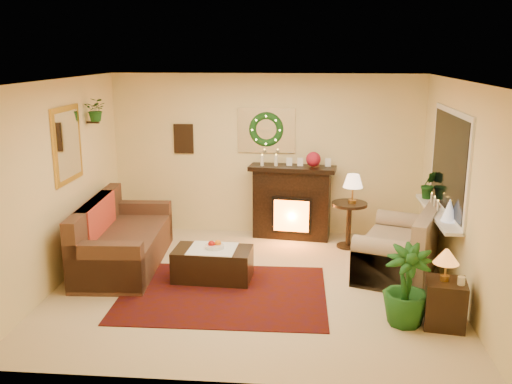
# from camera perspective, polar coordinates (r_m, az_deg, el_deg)

# --- Properties ---
(floor) EXTENTS (5.00, 5.00, 0.00)m
(floor) POSITION_cam_1_polar(r_m,az_deg,el_deg) (7.47, -0.24, -9.24)
(floor) COLOR beige
(floor) RESTS_ON ground
(ceiling) EXTENTS (5.00, 5.00, 0.00)m
(ceiling) POSITION_cam_1_polar(r_m,az_deg,el_deg) (6.88, -0.26, 11.09)
(ceiling) COLOR white
(ceiling) RESTS_ON ground
(wall_back) EXTENTS (5.00, 5.00, 0.00)m
(wall_back) POSITION_cam_1_polar(r_m,az_deg,el_deg) (9.26, 1.04, 3.73)
(wall_back) COLOR #EFD88C
(wall_back) RESTS_ON ground
(wall_front) EXTENTS (5.00, 5.00, 0.00)m
(wall_front) POSITION_cam_1_polar(r_m,az_deg,el_deg) (4.92, -2.68, -5.60)
(wall_front) COLOR #EFD88C
(wall_front) RESTS_ON ground
(wall_left) EXTENTS (4.50, 4.50, 0.00)m
(wall_left) POSITION_cam_1_polar(r_m,az_deg,el_deg) (7.70, -19.11, 0.85)
(wall_left) COLOR #EFD88C
(wall_left) RESTS_ON ground
(wall_right) EXTENTS (4.50, 4.50, 0.00)m
(wall_right) POSITION_cam_1_polar(r_m,az_deg,el_deg) (7.28, 19.75, 0.07)
(wall_right) COLOR #EFD88C
(wall_right) RESTS_ON ground
(area_rug) EXTENTS (2.56, 1.94, 0.01)m
(area_rug) POSITION_cam_1_polar(r_m,az_deg,el_deg) (7.21, -3.28, -10.10)
(area_rug) COLOR #45190E
(area_rug) RESTS_ON floor
(sofa) EXTENTS (1.08, 2.22, 0.93)m
(sofa) POSITION_cam_1_polar(r_m,az_deg,el_deg) (8.19, -13.01, -4.28)
(sofa) COLOR brown
(sofa) RESTS_ON floor
(red_throw) EXTENTS (0.77, 1.25, 0.02)m
(red_throw) POSITION_cam_1_polar(r_m,az_deg,el_deg) (8.33, -13.05, -3.81)
(red_throw) COLOR red
(red_throw) RESTS_ON sofa
(fireplace) EXTENTS (1.25, 0.53, 1.11)m
(fireplace) POSITION_cam_1_polar(r_m,az_deg,el_deg) (9.16, 3.61, -1.23)
(fireplace) COLOR black
(fireplace) RESTS_ON floor
(poinsettia) EXTENTS (0.23, 0.23, 0.23)m
(poinsettia) POSITION_cam_1_polar(r_m,az_deg,el_deg) (8.93, 5.76, 3.28)
(poinsettia) COLOR #A5162A
(poinsettia) RESTS_ON fireplace
(mantel_candle_a) EXTENTS (0.06, 0.06, 0.17)m
(mantel_candle_a) POSITION_cam_1_polar(r_m,az_deg,el_deg) (8.99, 0.62, 3.16)
(mantel_candle_a) COLOR silver
(mantel_candle_a) RESTS_ON fireplace
(mantel_candle_b) EXTENTS (0.06, 0.06, 0.18)m
(mantel_candle_b) POSITION_cam_1_polar(r_m,az_deg,el_deg) (8.99, 2.02, 3.15)
(mantel_candle_b) COLOR silver
(mantel_candle_b) RESTS_ON fireplace
(mantel_mirror) EXTENTS (0.92, 0.02, 0.72)m
(mantel_mirror) POSITION_cam_1_polar(r_m,az_deg,el_deg) (9.18, 1.04, 6.17)
(mantel_mirror) COLOR white
(mantel_mirror) RESTS_ON wall_back
(wreath) EXTENTS (0.55, 0.11, 0.55)m
(wreath) POSITION_cam_1_polar(r_m,az_deg,el_deg) (9.13, 1.02, 6.26)
(wreath) COLOR #194719
(wreath) RESTS_ON wall_back
(wall_art) EXTENTS (0.32, 0.03, 0.48)m
(wall_art) POSITION_cam_1_polar(r_m,az_deg,el_deg) (9.39, -7.25, 5.31)
(wall_art) COLOR #381E11
(wall_art) RESTS_ON wall_back
(gold_mirror) EXTENTS (0.03, 0.84, 1.00)m
(gold_mirror) POSITION_cam_1_polar(r_m,az_deg,el_deg) (7.88, -18.36, 4.53)
(gold_mirror) COLOR gold
(gold_mirror) RESTS_ON wall_left
(hanging_plant) EXTENTS (0.33, 0.28, 0.36)m
(hanging_plant) POSITION_cam_1_polar(r_m,az_deg,el_deg) (8.49, -15.62, 6.86)
(hanging_plant) COLOR #194719
(hanging_plant) RESTS_ON wall_left
(loveseat) EXTENTS (1.39, 1.78, 0.91)m
(loveseat) POSITION_cam_1_polar(r_m,az_deg,el_deg) (7.98, 14.10, -4.93)
(loveseat) COLOR #8B7059
(loveseat) RESTS_ON floor
(window_frame) EXTENTS (0.03, 1.86, 1.36)m
(window_frame) POSITION_cam_1_polar(r_m,az_deg,el_deg) (7.74, 18.80, 2.84)
(window_frame) COLOR white
(window_frame) RESTS_ON wall_right
(window_glass) EXTENTS (0.02, 1.70, 1.22)m
(window_glass) POSITION_cam_1_polar(r_m,az_deg,el_deg) (7.74, 18.69, 2.84)
(window_glass) COLOR black
(window_glass) RESTS_ON wall_right
(window_sill) EXTENTS (0.22, 1.86, 0.04)m
(window_sill) POSITION_cam_1_polar(r_m,az_deg,el_deg) (7.87, 17.67, -2.00)
(window_sill) COLOR white
(window_sill) RESTS_ON wall_right
(mini_tree) EXTENTS (0.19, 0.19, 0.28)m
(mini_tree) POSITION_cam_1_polar(r_m,az_deg,el_deg) (7.41, 18.78, -1.69)
(mini_tree) COLOR white
(mini_tree) RESTS_ON window_sill
(sill_plant) EXTENTS (0.29, 0.24, 0.54)m
(sill_plant) POSITION_cam_1_polar(r_m,az_deg,el_deg) (8.46, 16.92, 0.64)
(sill_plant) COLOR #2B6230
(sill_plant) RESTS_ON window_sill
(side_table_round) EXTENTS (0.56, 0.56, 0.71)m
(side_table_round) POSITION_cam_1_polar(r_m,az_deg,el_deg) (8.85, 9.24, -3.45)
(side_table_round) COLOR black
(side_table_round) RESTS_ON floor
(lamp_cream) EXTENTS (0.30, 0.30, 0.45)m
(lamp_cream) POSITION_cam_1_polar(r_m,az_deg,el_deg) (8.68, 9.64, 0.01)
(lamp_cream) COLOR #FFD1A4
(lamp_cream) RESTS_ON side_table_round
(end_table_square) EXTENTS (0.48, 0.48, 0.52)m
(end_table_square) POSITION_cam_1_polar(r_m,az_deg,el_deg) (6.66, 18.37, -10.47)
(end_table_square) COLOR #332313
(end_table_square) RESTS_ON floor
(lamp_tiffany) EXTENTS (0.28, 0.28, 0.41)m
(lamp_tiffany) POSITION_cam_1_polar(r_m,az_deg,el_deg) (6.49, 18.47, -6.59)
(lamp_tiffany) COLOR orange
(lamp_tiffany) RESTS_ON end_table_square
(coffee_table) EXTENTS (1.04, 0.60, 0.42)m
(coffee_table) POSITION_cam_1_polar(r_m,az_deg,el_deg) (7.57, -4.35, -7.25)
(coffee_table) COLOR #543518
(coffee_table) RESTS_ON floor
(fruit_bowl) EXTENTS (0.25, 0.25, 0.06)m
(fruit_bowl) POSITION_cam_1_polar(r_m,az_deg,el_deg) (7.50, -4.17, -5.51)
(fruit_bowl) COLOR white
(fruit_bowl) RESTS_ON coffee_table
(floor_palm) EXTENTS (1.71, 1.71, 2.71)m
(floor_palm) POSITION_cam_1_polar(r_m,az_deg,el_deg) (6.51, 14.81, -9.07)
(floor_palm) COLOR #143513
(floor_palm) RESTS_ON floor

